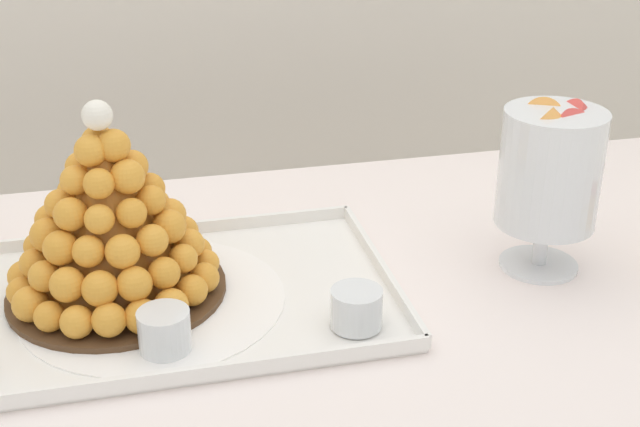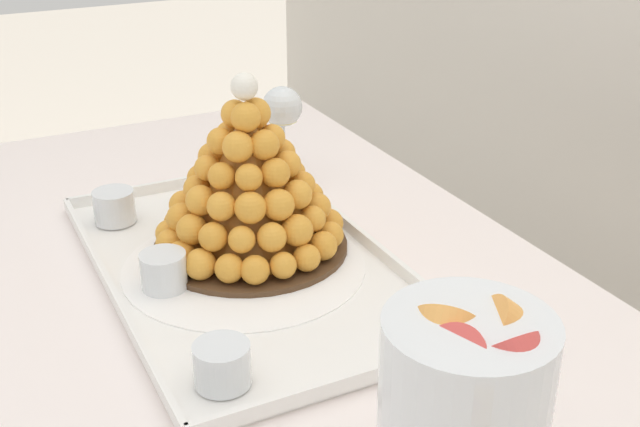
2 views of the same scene
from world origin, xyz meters
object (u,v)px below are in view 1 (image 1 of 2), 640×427
dessert_cup_centre (356,309)px  dessert_cup_mid_left (165,332)px  serving_tray (154,301)px  macaron_goblet (550,170)px  croquembouche (110,224)px

dessert_cup_centre → dessert_cup_mid_left: bearing=179.2°
serving_tray → dessert_cup_mid_left: bearing=-86.0°
dessert_cup_centre → macaron_goblet: macaron_goblet is taller
croquembouche → dessert_cup_centre: croquembouche is taller
dessert_cup_centre → macaron_goblet: 0.32m
serving_tray → dessert_cup_mid_left: dessert_cup_mid_left is taller
serving_tray → macaron_goblet: size_ratio=2.54×
serving_tray → croquembouche: 0.11m
dessert_cup_mid_left → dessert_cup_centre: dessert_cup_mid_left is taller
serving_tray → dessert_cup_centre: dessert_cup_centre is taller
croquembouche → macaron_goblet: 0.57m
macaron_goblet → serving_tray: bearing=177.8°
serving_tray → macaron_goblet: (0.52, -0.02, 0.14)m
dessert_cup_mid_left → macaron_goblet: bearing=10.4°
croquembouche → dessert_cup_mid_left: bearing=-70.2°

